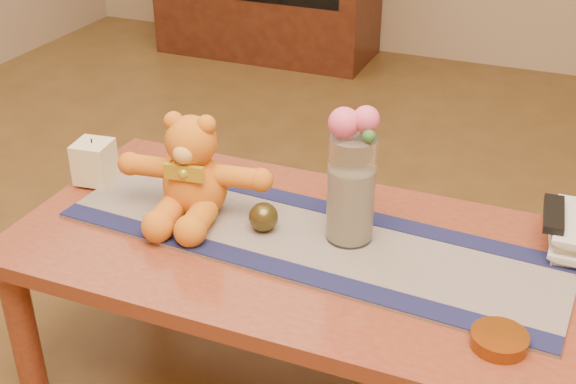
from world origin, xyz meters
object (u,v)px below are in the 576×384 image
at_px(teddy_bear, 194,166).
at_px(amber_dish, 499,340).
at_px(tv_remote, 554,214).
at_px(book_bottom, 548,239).
at_px(pillar_candle, 94,162).
at_px(bronze_ball, 263,217).
at_px(glass_vase, 351,189).

bearing_deg(teddy_bear, amber_dish, -23.53).
xyz_separation_m(teddy_bear, amber_dish, (0.78, -0.22, -0.12)).
height_order(teddy_bear, tv_remote, teddy_bear).
xyz_separation_m(teddy_bear, book_bottom, (0.83, 0.19, -0.12)).
relative_size(pillar_candle, amber_dish, 0.99).
height_order(pillar_candle, amber_dish, pillar_candle).
xyz_separation_m(bronze_ball, amber_dish, (0.59, -0.20, -0.03)).
distance_m(tv_remote, amber_dish, 0.41).
xyz_separation_m(book_bottom, amber_dish, (-0.05, -0.41, 0.00)).
bearing_deg(bronze_ball, book_bottom, 18.50).
relative_size(book_bottom, tv_remote, 1.39).
relative_size(pillar_candle, tv_remote, 0.69).
relative_size(pillar_candle, glass_vase, 0.43).
distance_m(bronze_ball, amber_dish, 0.62).
height_order(teddy_bear, pillar_candle, teddy_bear).
height_order(pillar_candle, book_bottom, pillar_candle).
bearing_deg(book_bottom, tv_remote, -93.00).
distance_m(bronze_ball, book_bottom, 0.67).
relative_size(teddy_bear, bronze_ball, 5.20).
bearing_deg(pillar_candle, bronze_ball, -6.50).
height_order(pillar_candle, bronze_ball, pillar_candle).
height_order(pillar_candle, tv_remote, pillar_candle).
distance_m(pillar_candle, glass_vase, 0.72).
relative_size(glass_vase, book_bottom, 1.17).
xyz_separation_m(pillar_candle, amber_dish, (1.10, -0.26, -0.05)).
distance_m(book_bottom, amber_dish, 0.42).
xyz_separation_m(pillar_candle, bronze_ball, (0.52, -0.06, -0.02)).
bearing_deg(tv_remote, glass_vase, -164.86).
xyz_separation_m(book_bottom, tv_remote, (0.00, -0.01, 0.07)).
distance_m(teddy_bear, pillar_candle, 0.34).
bearing_deg(glass_vase, teddy_bear, -176.01).
height_order(bronze_ball, tv_remote, tv_remote).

